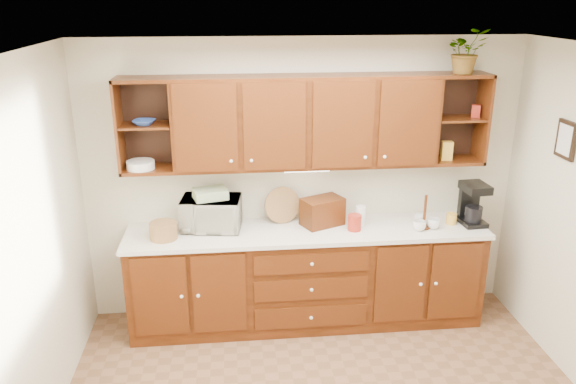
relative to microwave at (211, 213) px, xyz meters
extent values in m
plane|color=white|center=(0.85, -1.55, 1.52)|extent=(4.00, 4.00, 0.00)
plane|color=beige|center=(0.85, 0.20, 0.22)|extent=(4.00, 0.00, 4.00)
plane|color=beige|center=(-1.15, -1.55, 0.22)|extent=(0.00, 3.50, 3.50)
cube|color=#321505|center=(0.85, -0.10, -0.63)|extent=(3.20, 0.60, 0.90)
cube|color=silver|center=(0.85, -0.11, -0.16)|extent=(3.24, 0.64, 0.04)
cube|color=#321505|center=(0.85, 0.04, 0.81)|extent=(2.30, 0.33, 0.80)
cube|color=black|center=(-0.52, 0.19, 0.81)|extent=(0.45, 0.02, 0.80)
cube|color=black|center=(2.23, 0.19, 0.81)|extent=(0.45, 0.02, 0.80)
cube|color=#321505|center=(-0.52, 0.04, 0.81)|extent=(0.43, 0.30, 0.02)
cube|color=#321505|center=(2.23, 0.04, 0.81)|extent=(0.43, 0.30, 0.02)
cube|color=#321505|center=(2.23, 0.04, 1.19)|extent=(0.45, 0.33, 0.03)
cube|color=white|center=(0.85, -0.01, 0.39)|extent=(0.40, 0.05, 0.02)
cube|color=black|center=(2.83, -0.65, 0.77)|extent=(0.03, 0.24, 0.30)
cylinder|color=#A06F42|center=(-0.41, -0.18, -0.07)|extent=(0.28, 0.28, 0.15)
imported|color=beige|center=(0.00, 0.00, 0.00)|extent=(0.56, 0.41, 0.29)
cube|color=#F1E671|center=(0.00, 0.00, 0.19)|extent=(0.33, 0.28, 0.09)
cylinder|color=black|center=(0.12, 0.03, 0.00)|extent=(0.09, 0.09, 0.30)
cylinder|color=#A06F42|center=(0.65, 0.09, -0.14)|extent=(0.35, 0.17, 0.33)
cube|color=#321505|center=(1.00, -0.02, -0.02)|extent=(0.42, 0.36, 0.25)
cylinder|color=#321505|center=(1.91, -0.18, 0.01)|extent=(0.03, 0.03, 0.31)
cylinder|color=#321505|center=(1.91, -0.18, -0.14)|extent=(0.13, 0.13, 0.02)
imported|color=white|center=(1.99, -0.21, -0.10)|extent=(0.14, 0.14, 0.09)
imported|color=white|center=(1.89, -0.10, -0.10)|extent=(0.14, 0.14, 0.09)
imported|color=white|center=(1.84, -0.24, -0.10)|extent=(0.14, 0.14, 0.09)
cylinder|color=#A32517|center=(1.27, -0.17, -0.07)|extent=(0.16, 0.16, 0.14)
cylinder|color=white|center=(1.35, -0.07, -0.05)|extent=(0.11, 0.11, 0.19)
cylinder|color=gold|center=(2.19, -0.12, -0.09)|extent=(0.12, 0.12, 0.10)
cube|color=black|center=(2.37, -0.14, -0.12)|extent=(0.23, 0.28, 0.04)
cube|color=black|center=(2.37, -0.03, 0.04)|extent=(0.19, 0.08, 0.33)
cube|color=black|center=(2.37, -0.14, 0.21)|extent=(0.23, 0.28, 0.07)
cylinder|color=black|center=(2.37, -0.16, -0.04)|extent=(0.17, 0.17, 0.14)
imported|color=#294897|center=(-0.52, 0.01, 0.84)|extent=(0.22, 0.22, 0.04)
cylinder|color=white|center=(-0.58, 0.00, 0.47)|extent=(0.30, 0.30, 0.07)
cube|color=gold|center=(2.13, 0.00, 0.52)|extent=(0.10, 0.09, 0.17)
cube|color=#A32517|center=(2.37, 0.03, 0.87)|extent=(0.09, 0.09, 0.11)
imported|color=#999999|center=(2.21, -0.02, 1.40)|extent=(0.36, 0.31, 0.38)
camera|label=1|loc=(0.20, -4.71, 1.85)|focal=35.00mm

